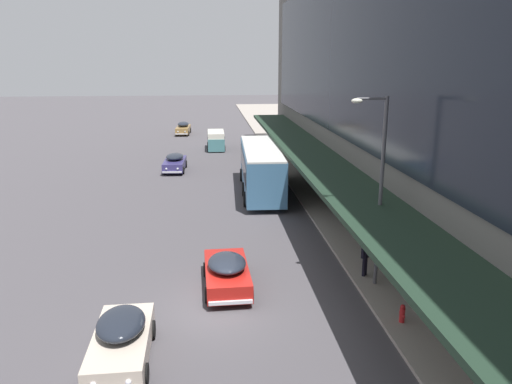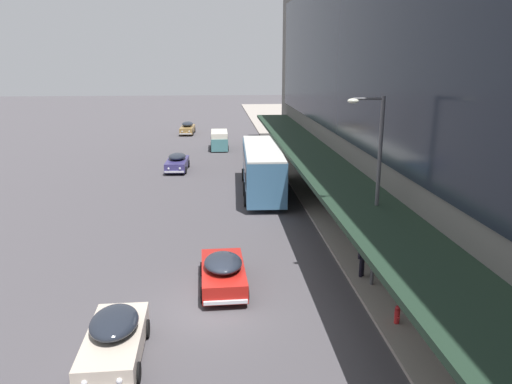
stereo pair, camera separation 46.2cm
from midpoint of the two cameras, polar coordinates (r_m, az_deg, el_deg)
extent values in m
plane|color=#49464A|center=(19.98, -4.39, -13.39)|extent=(240.00, 240.00, 0.00)
cube|color=#9F948A|center=(22.76, 25.09, -10.95)|extent=(10.00, 180.00, 0.15)
cube|color=black|center=(19.30, 20.25, 15.45)|extent=(0.10, 73.60, 10.12)
cube|color=#1D3123|center=(19.62, 14.46, -3.09)|extent=(3.20, 72.00, 0.24)
cube|color=teal|center=(36.10, 1.07, 2.70)|extent=(2.95, 11.05, 2.93)
cube|color=black|center=(36.03, 1.08, 3.25)|extent=(2.96, 10.18, 1.29)
cube|color=silver|center=(35.81, 1.09, 5.07)|extent=(2.85, 11.05, 0.12)
cube|color=black|center=(41.30, 0.58, 5.97)|extent=(1.28, 0.11, 0.36)
cylinder|color=black|center=(39.97, -1.11, 1.97)|extent=(0.29, 1.01, 1.00)
cylinder|color=black|center=(40.12, 2.55, 2.01)|extent=(0.29, 1.01, 1.00)
cylinder|color=black|center=(33.06, -0.77, -0.80)|extent=(0.29, 1.01, 1.00)
cylinder|color=black|center=(33.24, 3.64, -0.74)|extent=(0.29, 1.01, 1.00)
cylinder|color=black|center=(35.55, -0.91, 0.33)|extent=(0.29, 1.01, 1.00)
cylinder|color=black|center=(35.71, 3.20, 0.37)|extent=(0.29, 1.01, 1.00)
cube|color=olive|center=(66.14, -7.63, 7.11)|extent=(1.84, 4.76, 0.77)
ellipsoid|color=#1E232D|center=(66.28, -7.63, 7.72)|extent=(1.55, 2.65, 0.64)
cube|color=silver|center=(63.81, -7.83, 6.61)|extent=(1.54, 0.20, 0.14)
cube|color=silver|center=(68.53, -7.43, 7.19)|extent=(1.54, 0.20, 0.14)
sphere|color=silver|center=(63.75, -7.44, 6.87)|extent=(0.18, 0.18, 0.18)
sphere|color=silver|center=(63.84, -8.24, 6.86)|extent=(0.18, 0.18, 0.18)
cylinder|color=black|center=(64.67, -7.03, 6.70)|extent=(0.17, 0.65, 0.64)
cylinder|color=black|center=(64.83, -8.46, 6.67)|extent=(0.17, 0.65, 0.64)
cylinder|color=black|center=(67.53, -6.82, 7.05)|extent=(0.17, 0.65, 0.64)
cylinder|color=black|center=(67.69, -8.19, 7.03)|extent=(0.17, 0.65, 0.64)
cube|color=#B01A14|center=(21.56, -3.15, -9.38)|extent=(1.91, 4.15, 0.75)
ellipsoid|color=#1E232D|center=(21.12, -3.15, -8.06)|extent=(1.65, 2.30, 0.55)
cube|color=silver|center=(23.58, -3.43, -7.78)|extent=(1.72, 0.16, 0.14)
cube|color=silver|center=(19.77, -2.80, -12.48)|extent=(1.72, 0.16, 0.14)
sphere|color=silver|center=(23.43, -4.66, -7.23)|extent=(0.18, 0.18, 0.18)
sphere|color=silver|center=(23.47, -2.22, -7.15)|extent=(0.18, 0.18, 0.18)
cylinder|color=black|center=(22.82, -5.61, -8.77)|extent=(0.16, 0.64, 0.64)
cylinder|color=black|center=(22.89, -1.04, -8.62)|extent=(0.16, 0.64, 0.64)
cylinder|color=black|center=(20.51, -5.51, -11.63)|extent=(0.16, 0.64, 0.64)
cylinder|color=black|center=(20.59, -0.39, -11.44)|extent=(0.16, 0.64, 0.64)
cube|color=beige|center=(17.39, -15.10, -16.35)|extent=(1.84, 4.16, 0.73)
ellipsoid|color=#1E232D|center=(17.24, -15.14, -14.16)|extent=(1.59, 2.30, 0.61)
cube|color=silver|center=(19.31, -14.06, -13.67)|extent=(1.68, 0.15, 0.14)
sphere|color=silver|center=(15.56, -14.49, -20.19)|extent=(0.18, 0.18, 0.18)
sphere|color=silver|center=(15.74, -18.20, -20.05)|extent=(0.18, 0.18, 0.18)
cylinder|color=black|center=(16.34, -12.53, -19.52)|extent=(0.15, 0.64, 0.64)
cylinder|color=black|center=(16.65, -18.92, -19.31)|extent=(0.15, 0.64, 0.64)
cylinder|color=black|center=(18.49, -11.62, -15.05)|extent=(0.15, 0.64, 0.64)
cylinder|color=black|center=(18.77, -17.17, -14.97)|extent=(0.15, 0.64, 0.64)
cube|color=navy|center=(44.23, -8.69, 3.20)|extent=(1.91, 4.37, 0.75)
ellipsoid|color=#1E232D|center=(44.32, -8.70, 4.05)|extent=(1.62, 2.43, 0.55)
cube|color=silver|center=(42.15, -9.01, 2.29)|extent=(1.63, 0.20, 0.14)
cube|color=silver|center=(46.41, -8.38, 3.48)|extent=(1.63, 0.20, 0.14)
sphere|color=silver|center=(42.06, -8.39, 2.67)|extent=(0.18, 0.18, 0.18)
sphere|color=silver|center=(42.18, -9.66, 2.65)|extent=(0.18, 0.18, 0.18)
cylinder|color=black|center=(42.90, -7.74, 2.49)|extent=(0.17, 0.65, 0.64)
cylinder|color=black|center=(43.11, -10.01, 2.46)|extent=(0.17, 0.65, 0.64)
cylinder|color=black|center=(45.49, -7.42, 3.22)|extent=(0.17, 0.65, 0.64)
cylinder|color=black|center=(45.69, -9.57, 3.18)|extent=(0.17, 0.65, 0.64)
cube|color=teal|center=(54.29, -3.96, 5.68)|extent=(1.76, 4.31, 1.29)
cube|color=white|center=(54.17, -3.97, 6.50)|extent=(1.73, 4.22, 0.83)
cube|color=black|center=(54.19, -3.97, 6.40)|extent=(1.80, 3.88, 0.41)
ellipsoid|color=teal|center=(56.35, -3.99, 6.16)|extent=(1.61, 0.60, 1.11)
cylinder|color=black|center=(55.59, -4.87, 5.42)|extent=(0.16, 0.64, 0.64)
cylinder|color=black|center=(55.61, -3.06, 5.45)|extent=(0.16, 0.64, 0.64)
cylinder|color=black|center=(53.14, -4.88, 4.98)|extent=(0.16, 0.64, 0.64)
cylinder|color=black|center=(53.15, -2.99, 5.01)|extent=(0.16, 0.64, 0.64)
cylinder|color=black|center=(22.88, 12.65, -8.32)|extent=(0.16, 0.16, 0.85)
cylinder|color=black|center=(22.75, 12.48, -8.45)|extent=(0.16, 0.16, 0.85)
cube|color=black|center=(22.53, 12.67, -6.57)|extent=(0.44, 0.46, 0.70)
cylinder|color=black|center=(22.74, 12.95, -6.29)|extent=(0.10, 0.10, 0.63)
cylinder|color=black|center=(22.29, 12.40, -6.69)|extent=(0.10, 0.10, 0.63)
sphere|color=tan|center=(22.36, 12.74, -5.47)|extent=(0.22, 0.22, 0.22)
cylinder|color=black|center=(22.34, 12.75, -5.29)|extent=(0.33, 0.33, 0.02)
cylinder|color=black|center=(22.32, 12.76, -5.14)|extent=(0.21, 0.21, 0.12)
cylinder|color=#4C4C51|center=(20.97, 14.30, -0.31)|extent=(0.16, 0.16, 7.94)
cylinder|color=#4C4C51|center=(20.14, 13.38, 10.33)|extent=(1.20, 0.10, 0.10)
ellipsoid|color=silver|center=(19.97, 11.70, 10.16)|extent=(0.44, 0.28, 0.20)
cylinder|color=red|center=(19.44, 16.50, -13.46)|extent=(0.20, 0.20, 0.55)
sphere|color=red|center=(19.28, 16.57, -12.58)|extent=(0.18, 0.18, 0.18)
cylinder|color=red|center=(19.55, 16.34, -13.19)|extent=(0.08, 0.10, 0.08)
cylinder|color=red|center=(19.30, 16.66, -13.59)|extent=(0.08, 0.10, 0.08)
camera|label=1|loc=(0.23, -89.57, 0.11)|focal=35.00mm
camera|label=2|loc=(0.23, 90.43, -0.11)|focal=35.00mm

